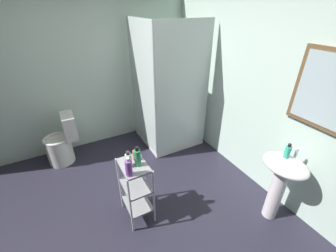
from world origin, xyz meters
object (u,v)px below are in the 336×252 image
(storage_cart, at_px, (136,187))
(body_wash_bottle_green, at_px, (138,157))
(pedestal_sink, at_px, (281,177))
(conditioner_bottle_purple, at_px, (129,168))
(hand_soap_bottle, at_px, (288,151))
(shower_stall, at_px, (166,119))
(toilet, at_px, (62,143))
(rinse_cup, at_px, (136,155))
(lotion_bottle_white, at_px, (129,160))

(storage_cart, xyz_separation_m, body_wash_bottle_green, (0.02, 0.04, 0.40))
(storage_cart, bearing_deg, body_wash_bottle_green, 58.56)
(pedestal_sink, xyz_separation_m, conditioner_bottle_purple, (-0.62, -1.43, 0.25))
(storage_cart, height_order, hand_soap_bottle, hand_soap_bottle)
(hand_soap_bottle, distance_m, conditioner_bottle_purple, 1.57)
(shower_stall, relative_size, hand_soap_bottle, 12.53)
(toilet, relative_size, hand_soap_bottle, 4.76)
(rinse_cup, bearing_deg, lotion_bottle_white, -54.37)
(storage_cart, relative_size, conditioner_bottle_purple, 3.66)
(pedestal_sink, relative_size, hand_soap_bottle, 5.08)
(shower_stall, distance_m, conditioner_bottle_purple, 1.73)
(storage_cart, xyz_separation_m, rinse_cup, (-0.08, 0.06, 0.35))
(toilet, bearing_deg, conditioner_bottle_purple, 18.77)
(conditioner_bottle_purple, relative_size, rinse_cup, 1.97)
(shower_stall, height_order, rinse_cup, shower_stall)
(shower_stall, distance_m, body_wash_bottle_green, 1.58)
(shower_stall, relative_size, conditioner_bottle_purple, 9.88)
(lotion_bottle_white, bearing_deg, shower_stall, 138.50)
(lotion_bottle_white, bearing_deg, conditioner_bottle_purple, -18.17)
(hand_soap_bottle, bearing_deg, conditioner_bottle_purple, -111.73)
(body_wash_bottle_green, bearing_deg, conditioner_bottle_purple, -52.64)
(shower_stall, xyz_separation_m, rinse_cup, (1.11, -0.94, 0.33))
(lotion_bottle_white, xyz_separation_m, rinse_cup, (-0.07, 0.10, -0.03))
(body_wash_bottle_green, height_order, rinse_cup, body_wash_bottle_green)
(toilet, xyz_separation_m, storage_cart, (1.47, 0.63, 0.12))
(body_wash_bottle_green, height_order, lotion_bottle_white, body_wash_bottle_green)
(storage_cart, bearing_deg, rinse_cup, 142.94)
(pedestal_sink, distance_m, body_wash_bottle_green, 1.51)
(shower_stall, distance_m, toilet, 1.66)
(pedestal_sink, height_order, storage_cart, pedestal_sink)
(hand_soap_bottle, xyz_separation_m, body_wash_bottle_green, (-0.68, -1.33, -0.04))
(hand_soap_bottle, relative_size, conditioner_bottle_purple, 0.79)
(pedestal_sink, bearing_deg, lotion_bottle_white, -118.17)
(toilet, bearing_deg, rinse_cup, 26.12)
(rinse_cup, bearing_deg, shower_stall, 139.61)
(toilet, bearing_deg, shower_stall, 79.80)
(conditioner_bottle_purple, height_order, rinse_cup, conditioner_bottle_purple)
(shower_stall, bearing_deg, hand_soap_bottle, 11.21)
(shower_stall, bearing_deg, pedestal_sink, 10.16)
(lotion_bottle_white, height_order, rinse_cup, lotion_bottle_white)
(pedestal_sink, relative_size, conditioner_bottle_purple, 4.00)
(body_wash_bottle_green, bearing_deg, pedestal_sink, 61.21)
(body_wash_bottle_green, relative_size, lotion_bottle_white, 1.23)
(conditioner_bottle_purple, bearing_deg, toilet, -161.23)
(conditioner_bottle_purple, distance_m, lotion_bottle_white, 0.13)
(hand_soap_bottle, xyz_separation_m, lotion_bottle_white, (-0.71, -1.42, -0.06))
(storage_cart, relative_size, rinse_cup, 7.20)
(pedestal_sink, xyz_separation_m, rinse_cup, (-0.82, -1.28, 0.21))
(toilet, distance_m, lotion_bottle_white, 1.66)
(toilet, height_order, conditioner_bottle_purple, conditioner_bottle_purple)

